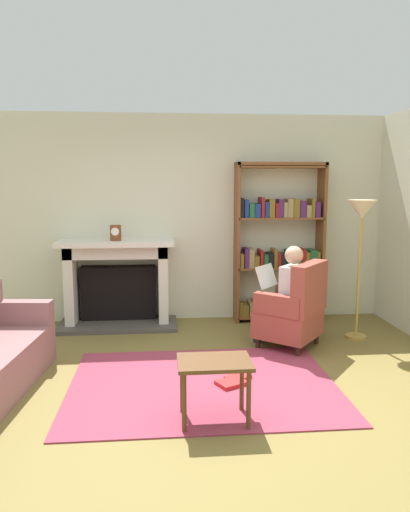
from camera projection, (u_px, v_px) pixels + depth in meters
name	position (u px, v px, depth m)	size (l,w,h in m)	color
ground	(206.00, 400.00, 4.06)	(14.00, 14.00, 0.00)	olive
back_wall	(188.00, 219.00, 6.37)	(5.60, 0.10, 2.70)	beige
area_rug	(203.00, 384.00, 4.36)	(2.40, 1.80, 0.01)	#99364B
fireplace	(118.00, 280.00, 6.16)	(1.48, 0.64, 1.11)	#4C4742
mantel_clock	(116.00, 233.00, 5.97)	(0.14, 0.14, 0.19)	brown
bookshelf	(279.00, 248.00, 6.32)	(1.16, 0.32, 2.08)	brown
armchair_reading	(294.00, 310.00, 5.32)	(0.89, 0.89, 0.97)	#331E14
seated_reader	(285.00, 291.00, 5.35)	(0.59, 0.57, 1.14)	silver
side_table	(214.00, 370.00, 3.64)	(0.56, 0.39, 0.49)	brown
scattered_books	(234.00, 380.00, 4.39)	(0.37, 0.39, 0.03)	red
floor_lamp	(361.00, 222.00, 5.50)	(0.32, 0.32, 1.63)	#B7933F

